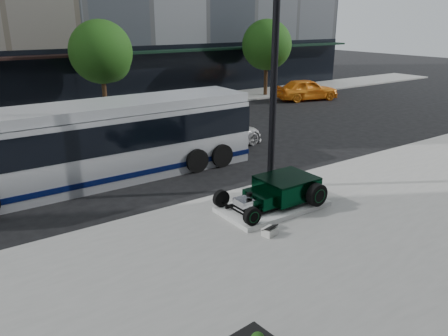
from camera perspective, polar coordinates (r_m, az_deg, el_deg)
ground at (r=16.95m, az=-2.96°, el=-1.20°), size 120.00×120.00×0.00m
sidewalk_far at (r=29.37m, az=-17.61°, el=6.74°), size 70.00×4.00×0.12m
street_trees at (r=28.35m, az=-15.52°, el=14.12°), size 29.80×3.80×5.70m
display_plinth at (r=13.97m, az=6.38°, el=-4.99°), size 3.40×1.80×0.15m
hot_rod at (r=13.98m, az=7.49°, el=-2.78°), size 3.22×2.00×0.81m
info_plaque at (r=12.30m, az=5.98°, el=-8.18°), size 0.45×0.38×0.31m
lamppost at (r=14.84m, az=6.50°, el=10.59°), size 0.43×0.43×7.76m
transit_bus at (r=16.89m, az=-15.89°, el=3.30°), size 12.12×2.88×2.92m
white_sedan at (r=20.72m, az=-0.55°, el=4.48°), size 4.67×2.28×1.31m
yellow_taxi at (r=33.75m, az=10.79°, el=10.05°), size 4.99×3.03×1.59m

